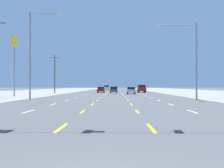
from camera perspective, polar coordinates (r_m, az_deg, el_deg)
name	(u,v)px	position (r m, az deg, el deg)	size (l,w,h in m)	color
ground_plane	(115,93)	(70.62, 0.49, -1.74)	(572.00, 572.00, 0.00)	#4C4C4F
lot_apron_left	(11,93)	(74.96, -18.80, -1.64)	(28.00, 440.00, 0.01)	gray
lot_apron_right	(219,93)	(74.70, 19.85, -1.64)	(28.00, 440.00, 0.01)	gray
lane_markings	(115,91)	(109.11, 0.60, -1.27)	(10.64, 227.60, 0.01)	white
signal_span_wire	(104,0)	(15.67, -1.45, 15.68)	(26.76, 0.53, 9.82)	brown
sedan_inner_right_nearest	(131,90)	(63.36, 3.67, -1.21)	(1.80, 4.50, 1.46)	silver
hatchback_center_turn_near	(114,90)	(71.38, 0.31, -1.10)	(1.72, 3.90, 1.54)	#235B2D
sedan_inner_left_mid	(101,90)	(75.76, -2.12, -1.08)	(1.80, 4.50, 1.46)	red
suv_far_right_midfar	(142,89)	(76.90, 5.67, -0.87)	(1.98, 4.90, 1.98)	red
suv_inner_left_far	(107,88)	(120.02, -1.01, -0.71)	(1.98, 4.90, 1.98)	white
sedan_center_turn_farther	(116,88)	(121.70, 0.67, -0.83)	(1.80, 4.50, 1.46)	white
pole_sign_left_row_1	(14,50)	(50.88, -18.16, 6.18)	(0.24, 2.19, 9.79)	gray
streetlight_left_row_0	(33,49)	(37.95, -14.89, 6.41)	(3.82, 0.26, 10.78)	gray
streetlight_right_row_0	(192,54)	(37.62, 14.97, 5.53)	(5.08, 0.26, 9.31)	gray
utility_pole_left_row_1	(55,73)	(70.36, -10.89, 2.01)	(2.20, 0.26, 8.83)	brown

